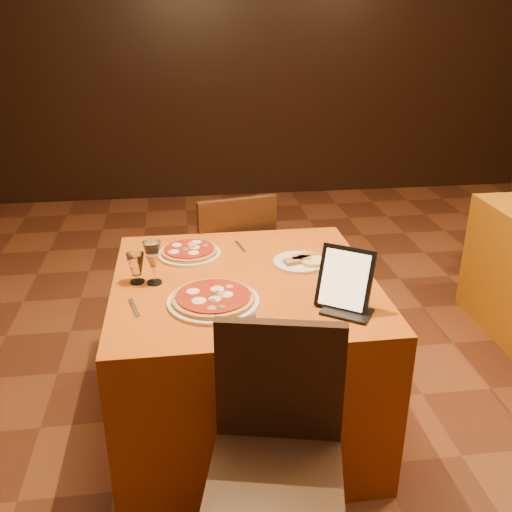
{
  "coord_description": "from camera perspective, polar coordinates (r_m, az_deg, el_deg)",
  "views": [
    {
      "loc": [
        -0.78,
        -2.24,
        1.81
      ],
      "look_at": [
        -0.49,
        -0.09,
        0.86
      ],
      "focal_mm": 40.0,
      "sensor_mm": 36.0,
      "label": 1
    }
  ],
  "objects": [
    {
      "name": "tablet",
      "position": [
        2.17,
        8.9,
        -2.27
      ],
      "size": [
        0.23,
        0.2,
        0.24
      ],
      "primitive_type": "cube",
      "rotation": [
        -0.35,
        0.0,
        -0.6
      ],
      "color": "black",
      "rests_on": "main_table"
    },
    {
      "name": "cutlet_dish",
      "position": [
        2.56,
        4.36,
        -0.51
      ],
      "size": [
        0.24,
        0.24,
        0.03
      ],
      "rotation": [
        0.0,
        0.0,
        -0.3
      ],
      "color": "white",
      "rests_on": "main_table"
    },
    {
      "name": "water_glass",
      "position": [
        2.41,
        -11.89,
        -1.19
      ],
      "size": [
        0.06,
        0.06,
        0.13
      ],
      "primitive_type": null,
      "rotation": [
        0.0,
        0.0,
        0.02
      ],
      "color": "silver",
      "rests_on": "main_table"
    },
    {
      "name": "pizza_far",
      "position": [
        2.66,
        -6.68,
        0.38
      ],
      "size": [
        0.29,
        0.29,
        0.03
      ],
      "rotation": [
        0.0,
        0.0,
        -0.37
      ],
      "color": "white",
      "rests_on": "main_table"
    },
    {
      "name": "fork_far",
      "position": [
        2.74,
        -1.58,
        0.95
      ],
      "size": [
        0.04,
        0.14,
        0.01
      ],
      "primitive_type": "cube",
      "rotation": [
        0.0,
        0.0,
        1.78
      ],
      "color": "#ABABB2",
      "rests_on": "main_table"
    },
    {
      "name": "floor",
      "position": [
        2.98,
        9.44,
        -14.16
      ],
      "size": [
        6.0,
        7.0,
        0.01
      ],
      "primitive_type": "cube",
      "color": "#5E2D19",
      "rests_on": "ground"
    },
    {
      "name": "pizza_near",
      "position": [
        2.23,
        -4.29,
        -4.38
      ],
      "size": [
        0.36,
        0.36,
        0.03
      ],
      "rotation": [
        0.0,
        0.0,
        -0.31
      ],
      "color": "white",
      "rests_on": "main_table"
    },
    {
      "name": "chair_main_near",
      "position": [
        1.91,
        1.94,
        -21.42
      ],
      "size": [
        0.57,
        0.57,
        0.91
      ],
      "primitive_type": null,
      "rotation": [
        0.0,
        0.0,
        -0.22
      ],
      "color": "black",
      "rests_on": "floor"
    },
    {
      "name": "wine_glass",
      "position": [
        2.38,
        -10.25,
        -0.63
      ],
      "size": [
        0.07,
        0.07,
        0.19
      ],
      "primitive_type": null,
      "rotation": [
        0.0,
        0.0,
        -0.06
      ],
      "color": "#ECC886",
      "rests_on": "main_table"
    },
    {
      "name": "wall_back",
      "position": [
        5.81,
        0.05,
        19.58
      ],
      "size": [
        6.0,
        0.01,
        2.8
      ],
      "primitive_type": "cube",
      "color": "black",
      "rests_on": "floor"
    },
    {
      "name": "knife",
      "position": [
        2.19,
        -0.36,
        -5.21
      ],
      "size": [
        0.03,
        0.21,
        0.01
      ],
      "primitive_type": "cube",
      "rotation": [
        0.0,
        0.0,
        1.5
      ],
      "color": "silver",
      "rests_on": "main_table"
    },
    {
      "name": "fork_near",
      "position": [
        2.24,
        -12.07,
        -5.08
      ],
      "size": [
        0.05,
        0.15,
        0.01
      ],
      "primitive_type": "cube",
      "rotation": [
        0.0,
        0.0,
        1.83
      ],
      "color": "silver",
      "rests_on": "main_table"
    },
    {
      "name": "main_table",
      "position": [
        2.61,
        -1.16,
        -9.7
      ],
      "size": [
        1.1,
        1.1,
        0.75
      ],
      "primitive_type": "cube",
      "color": "#B64D0B",
      "rests_on": "floor"
    },
    {
      "name": "chair_main_far",
      "position": [
        3.26,
        -2.78,
        -0.93
      ],
      "size": [
        0.45,
        0.45,
        0.91
      ],
      "primitive_type": null,
      "rotation": [
        0.0,
        0.0,
        3.34
      ],
      "color": "black",
      "rests_on": "floor"
    }
  ]
}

